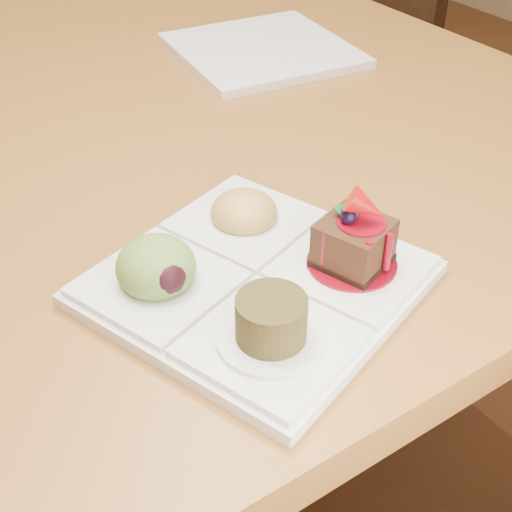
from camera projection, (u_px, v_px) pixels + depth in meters
ground at (107, 359)px, 1.58m from camera, size 6.00×6.00×0.00m
dining_table at (54, 63)px, 1.17m from camera, size 1.00×1.80×0.75m
sampler_plate at (252, 271)px, 0.59m from camera, size 0.30×0.30×0.09m
second_plate at (263, 50)px, 1.02m from camera, size 0.26×0.26×0.01m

